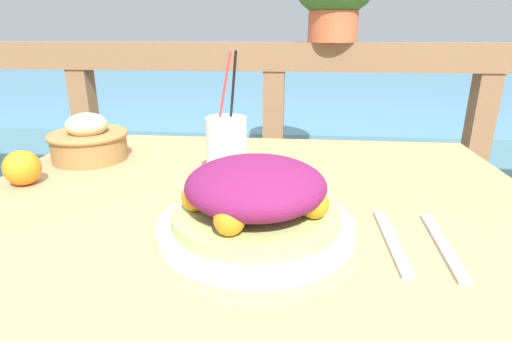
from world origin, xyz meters
The scene contains 9 objects.
patio_table centered at (0.00, 0.00, 0.61)m, with size 1.02×0.79×0.71m.
railing_fence centered at (0.00, 0.70, 0.67)m, with size 2.80×0.08×0.96m.
sea_backdrop centered at (0.00, 3.20, 0.26)m, with size 12.00×4.00×0.52m.
salad_plate centered at (0.02, -0.15, 0.76)m, with size 0.28×0.28×0.11m.
drink_glass centered at (-0.05, 0.07, 0.77)m, with size 0.08×0.08×0.25m.
bread_basket centered at (-0.39, 0.17, 0.75)m, with size 0.17×0.17×0.11m.
fork centered at (0.22, -0.16, 0.71)m, with size 0.02×0.18×0.00m.
knife centered at (0.28, -0.16, 0.71)m, with size 0.02×0.18×0.00m.
orange_near_basket centered at (-0.43, 0.00, 0.74)m, with size 0.07×0.07×0.07m.
Camera 1 is at (0.08, -0.66, 0.99)m, focal length 28.00 mm.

